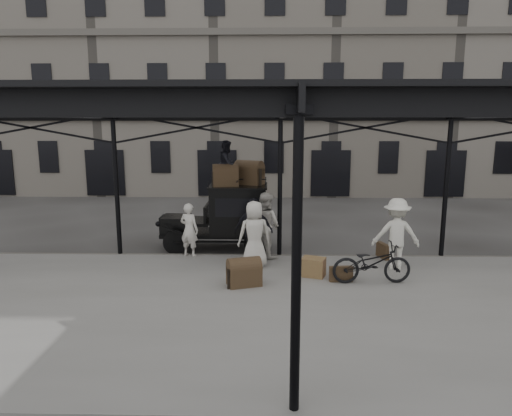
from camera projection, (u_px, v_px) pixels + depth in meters
The scene contains 18 objects.
ground at pixel (281, 281), 12.27m from camera, with size 120.00×120.00×0.00m, color #383533.
platform at pixel (284, 308), 10.29m from camera, with size 28.00×8.00×0.15m, color slate.
canopy at pixel (286, 103), 9.74m from camera, with size 22.50×9.00×4.74m.
building_frontage at pixel (273, 78), 28.68m from camera, with size 64.00×8.00×14.00m, color slate.
taxi at pixel (229, 214), 15.19m from camera, with size 3.65×1.55×2.18m.
porter_left at pixel (189, 230), 13.93m from camera, with size 0.60×0.40×1.65m, color beige.
porter_midleft at pixel (266, 225), 13.84m from camera, with size 0.97×0.75×1.99m, color #BCB6AC.
porter_centre at pixel (254, 234), 12.85m from camera, with size 0.93×0.60×1.90m, color beige.
porter_official at pixel (254, 231), 13.25m from camera, with size 1.12×0.47×1.91m, color black.
porter_right at pixel (396, 234), 12.67m from camera, with size 1.29×0.74×2.00m, color silver.
bicycle at pixel (372, 263), 11.61m from camera, with size 0.70×2.00×1.05m, color black.
porter_roof at pixel (227, 163), 14.78m from camera, with size 0.71×0.55×1.46m, color black.
steamer_trunk_roof_near at pixel (225, 177), 14.71m from camera, with size 0.81×0.50×0.60m, color #44301F, non-canonical shape.
steamer_trunk_roof_far at pixel (249, 174), 15.13m from camera, with size 0.90×0.55×0.66m, color #44301F, non-canonical shape.
steamer_trunk_platform at pixel (244, 274), 11.47m from camera, with size 0.82×0.50×0.60m, color #44301F, non-canonical shape.
wicker_hamper at pixel (313, 267), 12.18m from camera, with size 0.60×0.45×0.50m, color olive.
suitcase_upright at pixel (383, 251), 13.82m from camera, with size 0.15×0.60×0.45m, color #44301F.
suitcase_flat at pixel (341, 274), 11.77m from camera, with size 0.60×0.15×0.40m, color #44301F.
Camera 1 is at (-0.41, -11.72, 4.18)m, focal length 32.00 mm.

